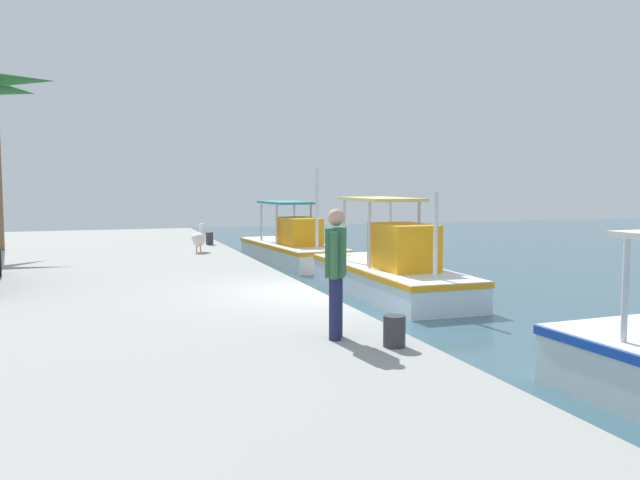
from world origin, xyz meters
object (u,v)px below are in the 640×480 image
(fishing_boat_second, at_px, (391,271))
(mooring_bollard_second, at_px, (394,331))
(fishing_boat_nearest, at_px, (292,247))
(mooring_bollard_nearest, at_px, (210,238))
(pelican, at_px, (199,238))
(fisherman_standing, at_px, (336,268))

(fishing_boat_second, bearing_deg, mooring_bollard_second, -24.49)
(fishing_boat_nearest, xyz_separation_m, mooring_bollard_nearest, (0.54, -2.95, 0.44))
(pelican, relative_size, mooring_bollard_nearest, 2.35)
(fisherman_standing, height_order, mooring_bollard_nearest, fisherman_standing)
(fisherman_standing, bearing_deg, fishing_boat_second, 150.24)
(fisherman_standing, bearing_deg, fishing_boat_nearest, 166.04)
(fishing_boat_nearest, distance_m, fisherman_standing, 14.46)
(fishing_boat_nearest, relative_size, mooring_bollard_second, 15.98)
(fishing_boat_nearest, xyz_separation_m, fisherman_standing, (13.99, -3.48, 1.16))
(fisherman_standing, bearing_deg, pelican, -179.33)
(fishing_boat_second, bearing_deg, fishing_boat_nearest, -175.25)
(fishing_boat_second, xyz_separation_m, fisherman_standing, (7.08, -4.05, 1.12))
(mooring_bollard_nearest, bearing_deg, fisherman_standing, -2.26)
(pelican, bearing_deg, fishing_boat_nearest, 127.41)
(fisherman_standing, xyz_separation_m, mooring_bollard_second, (0.65, 0.53, -0.73))
(fishing_boat_nearest, height_order, fisherman_standing, fishing_boat_nearest)
(mooring_bollard_nearest, bearing_deg, fishing_boat_nearest, 100.46)
(pelican, bearing_deg, fisherman_standing, 0.67)
(pelican, distance_m, mooring_bollard_nearest, 2.32)
(fisherman_standing, xyz_separation_m, mooring_bollard_nearest, (-13.45, 0.53, -0.72))
(fishing_boat_second, bearing_deg, fisherman_standing, -29.76)
(fishing_boat_second, xyz_separation_m, pelican, (-4.15, -4.18, 0.59))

